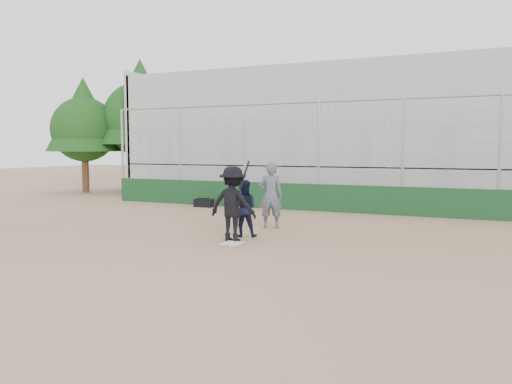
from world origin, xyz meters
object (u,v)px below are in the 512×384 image
at_px(catcher_crouched, 243,218).
at_px(umpire, 271,198).
at_px(equipment_bag, 204,203).
at_px(batter_at_plate, 233,204).

relative_size(catcher_crouched, umpire, 0.60).
height_order(catcher_crouched, umpire, umpire).
bearing_deg(umpire, equipment_bag, -61.18).
height_order(batter_at_plate, umpire, batter_at_plate).
bearing_deg(catcher_crouched, batter_at_plate, -89.43).
relative_size(batter_at_plate, catcher_crouched, 1.95).
distance_m(batter_at_plate, umpire, 2.30).
relative_size(catcher_crouched, equipment_bag, 1.33).
relative_size(umpire, equipment_bag, 2.23).
bearing_deg(equipment_bag, batter_at_plate, -54.11).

